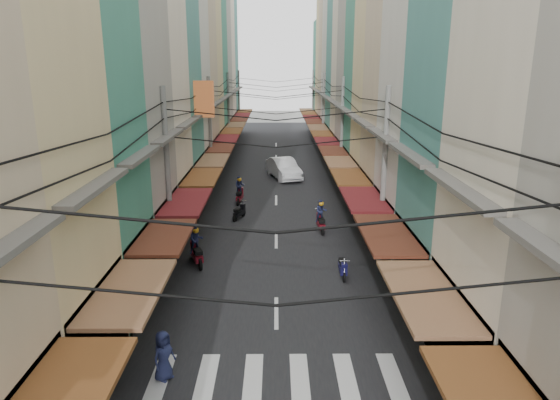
{
  "coord_description": "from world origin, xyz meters",
  "views": [
    {
      "loc": [
        0.01,
        -19.06,
        9.16
      ],
      "look_at": [
        0.2,
        6.09,
        2.21
      ],
      "focal_mm": 32.0,
      "sensor_mm": 36.0,
      "label": 1
    }
  ],
  "objects_px": {
    "white_car": "(284,178)",
    "market_umbrella": "(508,341)",
    "traffic_sign": "(394,247)",
    "bicycle": "(439,319)"
  },
  "relations": [
    {
      "from": "white_car",
      "to": "market_umbrella",
      "type": "distance_m",
      "value": 28.76
    },
    {
      "from": "white_car",
      "to": "bicycle",
      "type": "height_order",
      "value": "white_car"
    },
    {
      "from": "white_car",
      "to": "traffic_sign",
      "type": "height_order",
      "value": "traffic_sign"
    },
    {
      "from": "bicycle",
      "to": "white_car",
      "type": "bearing_deg",
      "value": 15.59
    },
    {
      "from": "white_car",
      "to": "bicycle",
      "type": "bearing_deg",
      "value": -93.57
    },
    {
      "from": "bicycle",
      "to": "market_umbrella",
      "type": "height_order",
      "value": "market_umbrella"
    },
    {
      "from": "white_car",
      "to": "bicycle",
      "type": "xyz_separation_m",
      "value": [
        5.39,
        -23.34,
        0.0
      ]
    },
    {
      "from": "bicycle",
      "to": "market_umbrella",
      "type": "distance_m",
      "value": 5.22
    },
    {
      "from": "traffic_sign",
      "to": "market_umbrella",
      "type": "bearing_deg",
      "value": -79.05
    },
    {
      "from": "market_umbrella",
      "to": "traffic_sign",
      "type": "distance_m",
      "value": 7.3
    }
  ]
}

